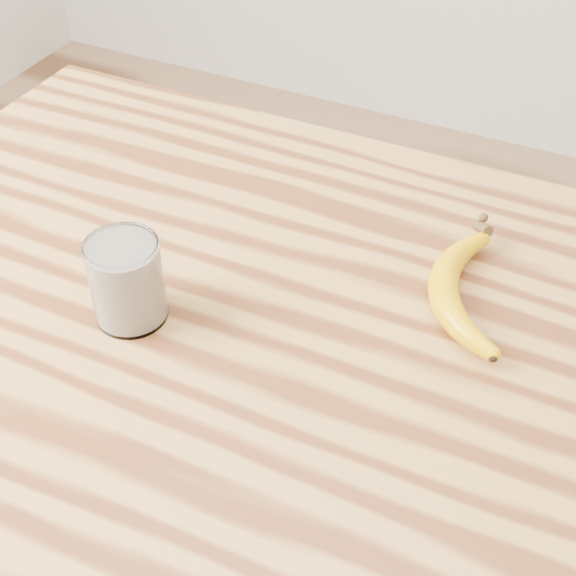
% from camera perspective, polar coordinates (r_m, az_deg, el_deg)
% --- Properties ---
extents(table, '(1.20, 0.80, 0.90)m').
position_cam_1_polar(table, '(1.03, -0.78, -6.80)').
color(table, '#AD7A3E').
rests_on(table, ground).
extents(smoothie_glass, '(0.08, 0.08, 0.10)m').
position_cam_1_polar(smoothie_glass, '(0.91, -11.40, 0.49)').
color(smoothie_glass, white).
rests_on(smoothie_glass, table).
extents(banana, '(0.20, 0.31, 0.04)m').
position_cam_1_polar(banana, '(0.95, 10.91, -0.02)').
color(banana, '#E3A300').
rests_on(banana, table).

